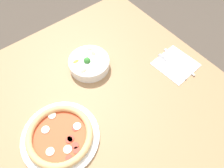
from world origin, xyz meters
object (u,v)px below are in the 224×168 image
object	(u,v)px
pizza	(60,136)
fork	(172,67)
bowl	(89,63)
knife	(180,63)

from	to	relation	value
pizza	fork	xyz separation A→B (m)	(0.58, -0.03, -0.01)
bowl	fork	bearing A→B (deg)	-39.02
pizza	knife	world-z (taller)	pizza
pizza	bowl	bearing A→B (deg)	36.65
knife	fork	bearing A→B (deg)	85.22
pizza	fork	world-z (taller)	pizza
bowl	knife	bearing A→B (deg)	-35.78
fork	knife	size ratio (longest dim) A/B	0.89
bowl	fork	xyz separation A→B (m)	(0.30, -0.24, -0.02)
fork	knife	world-z (taller)	same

